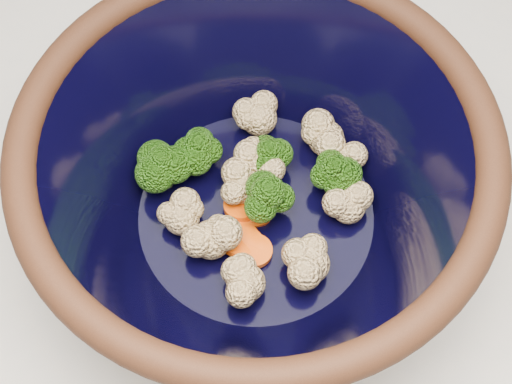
# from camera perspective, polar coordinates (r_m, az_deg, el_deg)

# --- Properties ---
(mixing_bowl) EXTENTS (0.42, 0.42, 0.16)m
(mixing_bowl) POSITION_cam_1_polar(r_m,az_deg,el_deg) (0.56, -0.00, 0.75)
(mixing_bowl) COLOR black
(mixing_bowl) RESTS_ON counter
(vegetable_pile) EXTENTS (0.19, 0.19, 0.05)m
(vegetable_pile) POSITION_cam_1_polar(r_m,az_deg,el_deg) (0.59, 0.03, 0.62)
(vegetable_pile) COLOR #608442
(vegetable_pile) RESTS_ON mixing_bowl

